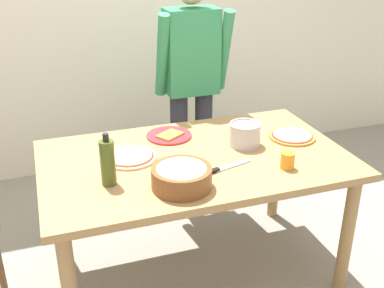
# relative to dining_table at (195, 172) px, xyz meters

# --- Properties ---
(ground) EXTENTS (8.00, 8.00, 0.00)m
(ground) POSITION_rel_dining_table_xyz_m (0.00, 0.00, -0.67)
(ground) COLOR gray
(wall_back) EXTENTS (5.60, 0.10, 2.60)m
(wall_back) POSITION_rel_dining_table_xyz_m (0.00, 1.60, 0.63)
(wall_back) COLOR silver
(wall_back) RESTS_ON ground
(dining_table) EXTENTS (1.60, 0.96, 0.76)m
(dining_table) POSITION_rel_dining_table_xyz_m (0.00, 0.00, 0.00)
(dining_table) COLOR #A37A4C
(dining_table) RESTS_ON ground
(person_cook) EXTENTS (0.49, 0.25, 1.62)m
(person_cook) POSITION_rel_dining_table_xyz_m (0.24, 0.76, 0.27)
(person_cook) COLOR #2D2D38
(person_cook) RESTS_ON ground
(pizza_raw_on_board) EXTENTS (0.28, 0.28, 0.02)m
(pizza_raw_on_board) POSITION_rel_dining_table_xyz_m (-0.33, 0.09, 0.10)
(pizza_raw_on_board) COLOR beige
(pizza_raw_on_board) RESTS_ON dining_table
(pizza_cooked_on_tray) EXTENTS (0.26, 0.26, 0.02)m
(pizza_cooked_on_tray) POSITION_rel_dining_table_xyz_m (0.61, 0.05, 0.10)
(pizza_cooked_on_tray) COLOR #C67A33
(pizza_cooked_on_tray) RESTS_ON dining_table
(plate_with_slice) EXTENTS (0.26, 0.26, 0.02)m
(plate_with_slice) POSITION_rel_dining_table_xyz_m (-0.06, 0.29, 0.10)
(plate_with_slice) COLOR red
(plate_with_slice) RESTS_ON dining_table
(popcorn_bowl) EXTENTS (0.28, 0.28, 0.11)m
(popcorn_bowl) POSITION_rel_dining_table_xyz_m (-0.16, -0.28, 0.15)
(popcorn_bowl) COLOR brown
(popcorn_bowl) RESTS_ON dining_table
(olive_oil_bottle) EXTENTS (0.07, 0.07, 0.26)m
(olive_oil_bottle) POSITION_rel_dining_table_xyz_m (-0.48, -0.14, 0.20)
(olive_oil_bottle) COLOR #47561E
(olive_oil_bottle) RESTS_ON dining_table
(steel_pot) EXTENTS (0.17, 0.17, 0.13)m
(steel_pot) POSITION_rel_dining_table_xyz_m (0.31, 0.05, 0.16)
(steel_pot) COLOR #B7B7BC
(steel_pot) RESTS_ON dining_table
(cup_orange) EXTENTS (0.07, 0.07, 0.08)m
(cup_orange) POSITION_rel_dining_table_xyz_m (0.39, -0.27, 0.13)
(cup_orange) COLOR orange
(cup_orange) RESTS_ON dining_table
(chef_knife) EXTENTS (0.29, 0.10, 0.02)m
(chef_knife) POSITION_rel_dining_table_xyz_m (0.08, -0.19, 0.10)
(chef_knife) COLOR silver
(chef_knife) RESTS_ON dining_table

